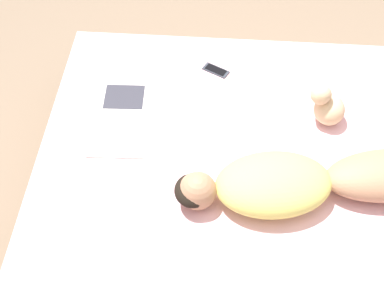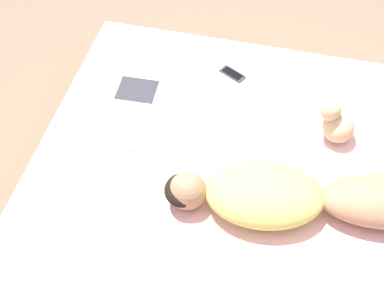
# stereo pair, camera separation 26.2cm
# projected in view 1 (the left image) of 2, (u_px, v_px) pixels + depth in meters

# --- Properties ---
(ground_plane) EXTENTS (12.00, 12.00, 0.00)m
(ground_plane) POSITION_uv_depth(u_px,v_px,m) (257.00, 216.00, 2.99)
(ground_plane) COLOR #7A6651
(bed) EXTENTS (1.93, 2.33, 0.48)m
(bed) POSITION_uv_depth(u_px,v_px,m) (262.00, 193.00, 2.80)
(bed) COLOR brown
(bed) RESTS_ON ground_plane
(person) EXTENTS (0.51, 1.32, 0.18)m
(person) POSITION_uv_depth(u_px,v_px,m) (312.00, 181.00, 2.45)
(person) COLOR #A37556
(person) RESTS_ON bed
(open_magazine) EXTENTS (0.56, 0.33, 0.01)m
(open_magazine) POSITION_uv_depth(u_px,v_px,m) (122.00, 115.00, 2.81)
(open_magazine) COLOR silver
(open_magazine) RESTS_ON bed
(cell_phone) EXTENTS (0.12, 0.16, 0.01)m
(cell_phone) POSITION_uv_depth(u_px,v_px,m) (216.00, 70.00, 3.02)
(cell_phone) COLOR #333842
(cell_phone) RESTS_ON bed
(plush_toy) EXTENTS (0.18, 0.19, 0.23)m
(plush_toy) POSITION_uv_depth(u_px,v_px,m) (327.00, 106.00, 2.72)
(plush_toy) COLOR #D1B289
(plush_toy) RESTS_ON bed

